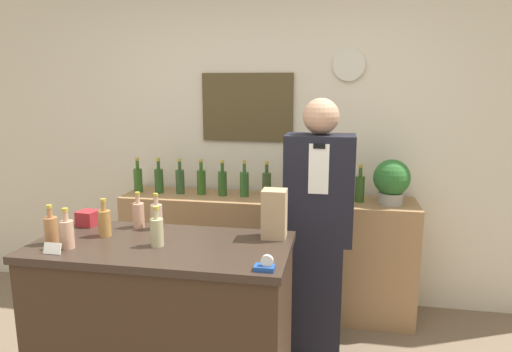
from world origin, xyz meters
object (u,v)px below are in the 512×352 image
at_px(shopkeeper, 318,232).
at_px(potted_plant, 392,180).
at_px(tape_dispenser, 265,265).
at_px(paper_bag, 274,214).

distance_m(shopkeeper, potted_plant, 0.76).
height_order(potted_plant, tape_dispenser, potted_plant).
height_order(paper_bag, tape_dispenser, paper_bag).
bearing_deg(potted_plant, paper_bag, -125.28).
distance_m(potted_plant, tape_dispenser, 1.61).
bearing_deg(tape_dispenser, potted_plant, 64.70).
bearing_deg(paper_bag, potted_plant, 54.72).
bearing_deg(shopkeeper, paper_bag, -114.12).
bearing_deg(tape_dispenser, paper_bag, 93.09).
xyz_separation_m(paper_bag, tape_dispenser, (0.02, -0.45, -0.11)).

